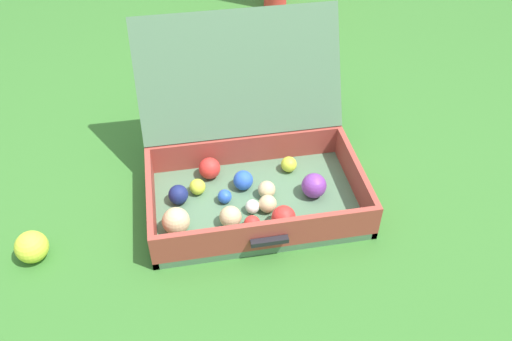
% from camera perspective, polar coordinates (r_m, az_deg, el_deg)
% --- Properties ---
extents(ground_plane, '(16.00, 16.00, 0.00)m').
position_cam_1_polar(ground_plane, '(1.74, -0.95, -2.74)').
color(ground_plane, '#336B28').
extents(open_suitcase, '(0.67, 0.62, 0.50)m').
position_cam_1_polar(open_suitcase, '(1.68, -0.75, 0.63)').
color(open_suitcase, '#4C7051').
rests_on(open_suitcase, ground).
extents(stray_ball_on_grass, '(0.09, 0.09, 0.09)m').
position_cam_1_polar(stray_ball_on_grass, '(1.66, -23.18, -7.63)').
color(stray_ball_on_grass, '#CCDB38').
rests_on(stray_ball_on_grass, ground).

